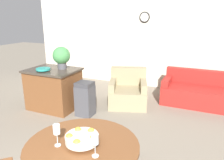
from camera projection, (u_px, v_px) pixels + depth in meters
name	position (u px, v px, depth m)	size (l,w,h in m)	color
wall_back	(160.00, 40.00, 5.99)	(8.00, 0.09, 2.70)	beige
dining_table	(83.00, 159.00, 2.25)	(1.16, 1.16, 0.76)	brown
fruit_bowl	(82.00, 138.00, 2.18)	(0.33, 0.33, 0.13)	silver
wine_glass_left	(57.00, 130.00, 2.13)	(0.07, 0.07, 0.23)	silver
wine_glass_right	(95.00, 140.00, 1.96)	(0.07, 0.07, 0.23)	silver
kitchen_island	(54.00, 89.00, 4.83)	(1.07, 0.84, 0.89)	brown
teal_bowl	(43.00, 69.00, 4.54)	(0.29, 0.29, 0.06)	teal
potted_plant	(61.00, 56.00, 4.68)	(0.37, 0.37, 0.48)	#4C4C51
trash_bin	(85.00, 99.00, 4.48)	(0.34, 0.31, 0.72)	#47474C
couch	(204.00, 94.00, 5.04)	(1.86, 0.85, 0.76)	maroon
armchair	(128.00, 93.00, 5.06)	(1.05, 1.06, 0.82)	#998966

